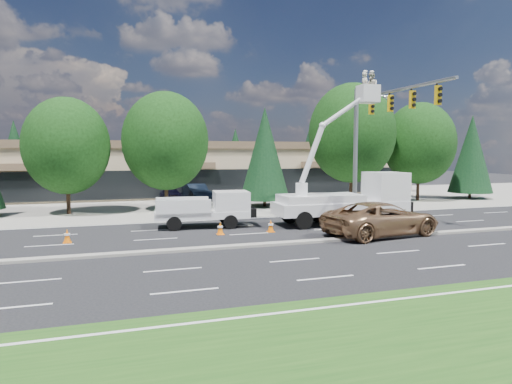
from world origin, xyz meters
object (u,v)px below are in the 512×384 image
object	(u,v)px
signal_mast	(373,129)
bucket_truck	(350,192)
utility_pickup	(209,213)
minivan	(381,219)

from	to	relation	value
signal_mast	bucket_truck	xyz separation A→B (m)	(-2.94, -2.30, -4.09)
bucket_truck	utility_pickup	bearing A→B (deg)	172.17
signal_mast	minivan	bearing A→B (deg)	-117.88
utility_pickup	bucket_truck	size ratio (longest dim) A/B	0.60
minivan	utility_pickup	bearing A→B (deg)	47.19
signal_mast	utility_pickup	size ratio (longest dim) A/B	1.78
signal_mast	bucket_truck	size ratio (longest dim) A/B	1.07
bucket_truck	minivan	bearing A→B (deg)	-95.07
signal_mast	bucket_truck	bearing A→B (deg)	-141.94
signal_mast	minivan	size ratio (longest dim) A/B	1.56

